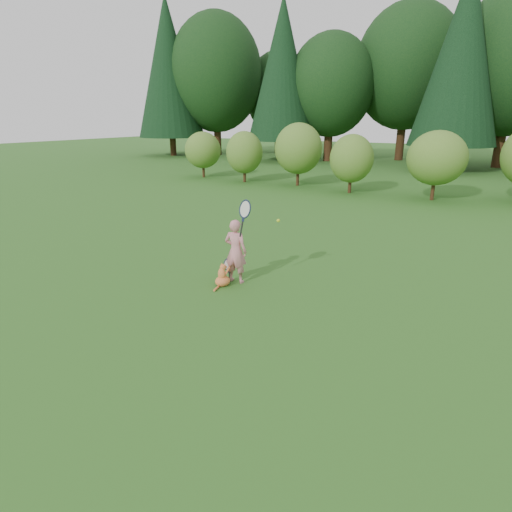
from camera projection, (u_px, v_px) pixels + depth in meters
The scene contains 6 objects.
ground at pixel (223, 304), 7.50m from camera, with size 100.00×100.00×0.00m, color #235718.
shrub_row at pixel (398, 160), 17.76m from camera, with size 28.00×3.00×2.80m, color #547B26, non-canonical shape.
woodland_backdrop at pixel (449, 35), 24.10m from camera, with size 48.00×10.00×15.00m, color black, non-canonical shape.
child at pixel (236, 250), 8.32m from camera, with size 0.73×0.47×1.90m.
cat at pixel (223, 274), 8.27m from camera, with size 0.38×0.67×0.61m.
tennis_ball at pixel (278, 221), 8.30m from camera, with size 0.07×0.07×0.07m.
Camera 1 is at (3.93, -5.66, 3.14)m, focal length 30.00 mm.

